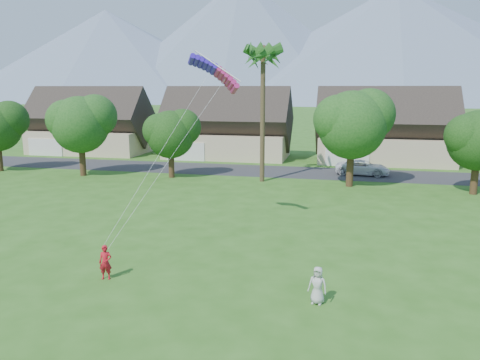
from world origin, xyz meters
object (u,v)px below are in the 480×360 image
(kite_flyer, at_px, (105,262))
(parafoil_kite, at_px, (216,71))
(watcher, at_px, (318,285))
(parked_car, at_px, (363,168))

(kite_flyer, height_order, parafoil_kite, parafoil_kite)
(watcher, xyz_separation_m, parked_car, (2.78, 29.98, -0.04))
(kite_flyer, distance_m, parafoil_kite, 12.32)
(kite_flyer, relative_size, parked_car, 0.30)
(watcher, xyz_separation_m, parafoil_kite, (-6.52, 8.40, 8.85))
(watcher, bearing_deg, parked_car, 95.64)
(watcher, bearing_deg, parafoil_kite, 138.75)
(kite_flyer, bearing_deg, parked_car, 54.48)
(parked_car, bearing_deg, watcher, -178.65)
(kite_flyer, relative_size, parafoil_kite, 0.48)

